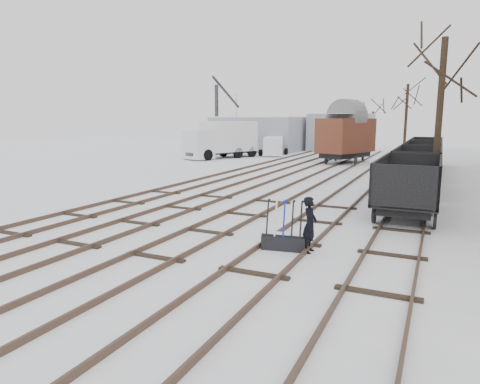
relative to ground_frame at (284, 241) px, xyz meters
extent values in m
plane|color=white|center=(-3.01, 0.74, -0.28)|extent=(120.00, 120.00, 0.00)
cube|color=black|center=(-9.73, 14.74, -0.21)|extent=(0.07, 52.00, 0.15)
cube|color=black|center=(-8.29, 14.74, -0.21)|extent=(0.07, 52.00, 0.15)
cube|color=black|center=(-9.01, 2.74, -0.26)|extent=(1.90, 0.20, 0.08)
cube|color=black|center=(-6.73, 14.74, -0.21)|extent=(0.07, 52.00, 0.15)
cube|color=black|center=(-5.29, 14.74, -0.21)|extent=(0.07, 52.00, 0.15)
cube|color=black|center=(-6.01, 2.74, -0.26)|extent=(1.90, 0.20, 0.08)
cube|color=black|center=(-3.73, 14.74, -0.21)|extent=(0.07, 52.00, 0.15)
cube|color=black|center=(-2.29, 14.74, -0.21)|extent=(0.07, 52.00, 0.15)
cube|color=black|center=(-3.01, 2.74, -0.26)|extent=(1.90, 0.20, 0.08)
cube|color=black|center=(-0.73, 14.74, -0.21)|extent=(0.07, 52.00, 0.15)
cube|color=black|center=(0.71, 14.74, -0.21)|extent=(0.07, 52.00, 0.15)
cube|color=black|center=(-0.01, 2.74, -0.26)|extent=(1.90, 0.20, 0.08)
cube|color=black|center=(2.27, 14.74, -0.21)|extent=(0.07, 52.00, 0.15)
cube|color=black|center=(3.71, 14.74, -0.21)|extent=(0.07, 52.00, 0.15)
cube|color=black|center=(2.99, 2.74, -0.26)|extent=(1.90, 0.20, 0.08)
cube|color=gray|center=(-16.01, 36.74, 1.72)|extent=(10.00, 8.00, 4.00)
cube|color=white|center=(-16.01, 36.74, 3.77)|extent=(9.80, 7.84, 0.10)
cube|color=gray|center=(-7.01, 40.74, 1.92)|extent=(7.00, 6.00, 4.40)
cube|color=white|center=(-7.01, 40.74, 4.17)|extent=(6.86, 5.88, 0.10)
cube|color=black|center=(0.00, 0.00, -0.06)|extent=(1.35, 0.61, 0.44)
cube|color=black|center=(0.00, 0.00, 0.18)|extent=(1.33, 0.49, 0.06)
cube|color=white|center=(0.00, 0.00, 0.22)|extent=(1.27, 0.44, 0.03)
cylinder|color=black|center=(-0.49, -0.08, 0.67)|extent=(0.10, 0.32, 1.08)
cylinder|color=silver|center=(-0.25, -0.04, 0.67)|extent=(0.10, 0.32, 1.08)
cylinder|color=#0D13AB|center=(0.00, 0.00, 0.67)|extent=(0.10, 0.32, 1.08)
cylinder|color=black|center=(0.25, 0.04, 0.67)|extent=(0.10, 0.32, 1.08)
cylinder|color=black|center=(0.49, 0.08, 0.67)|extent=(0.10, 0.32, 1.08)
imported|color=black|center=(0.75, 0.10, 0.54)|extent=(0.40, 0.60, 1.65)
cube|color=black|center=(2.99, 6.43, 0.33)|extent=(1.82, 5.01, 0.38)
cube|color=black|center=(2.99, 6.43, 0.52)|extent=(2.28, 5.69, 0.11)
cube|color=black|center=(1.90, 6.43, 1.28)|extent=(0.09, 5.69, 1.52)
cube|color=black|center=(4.08, 6.43, 1.28)|extent=(0.09, 5.69, 1.52)
cube|color=white|center=(2.99, 6.43, 0.62)|extent=(2.05, 5.46, 0.06)
cylinder|color=black|center=(1.95, 4.61, 0.05)|extent=(0.11, 0.66, 0.66)
cylinder|color=black|center=(4.03, 8.25, 0.05)|extent=(0.11, 0.66, 0.66)
cube|color=black|center=(2.99, 12.83, 0.33)|extent=(1.82, 5.01, 0.38)
cube|color=black|center=(2.99, 12.83, 0.52)|extent=(2.28, 5.69, 0.11)
cube|color=black|center=(1.90, 12.83, 1.28)|extent=(0.09, 5.69, 1.52)
cube|color=black|center=(4.08, 12.83, 1.28)|extent=(0.09, 5.69, 1.52)
cube|color=white|center=(2.99, 12.83, 0.62)|extent=(2.05, 5.46, 0.06)
cylinder|color=black|center=(1.95, 11.01, 0.05)|extent=(0.11, 0.66, 0.66)
cylinder|color=black|center=(4.03, 14.65, 0.05)|extent=(0.11, 0.66, 0.66)
cube|color=black|center=(2.99, 19.23, 0.33)|extent=(1.82, 5.01, 0.38)
cube|color=black|center=(2.99, 19.23, 0.52)|extent=(2.28, 5.69, 0.11)
cube|color=black|center=(1.90, 19.23, 1.28)|extent=(0.09, 5.69, 1.52)
cube|color=black|center=(4.08, 19.23, 1.28)|extent=(0.09, 5.69, 1.52)
cube|color=white|center=(2.99, 19.23, 0.62)|extent=(2.05, 5.46, 0.06)
cylinder|color=black|center=(1.95, 17.41, 0.05)|extent=(0.11, 0.66, 0.66)
cylinder|color=black|center=(4.03, 21.05, 0.05)|extent=(0.11, 0.66, 0.66)
cube|color=black|center=(2.99, 25.63, 0.33)|extent=(1.82, 5.01, 0.38)
cube|color=black|center=(2.99, 25.63, 0.52)|extent=(2.28, 5.69, 0.11)
cube|color=black|center=(1.90, 25.63, 1.28)|extent=(0.09, 5.69, 1.52)
cube|color=black|center=(4.08, 25.63, 1.28)|extent=(0.09, 5.69, 1.52)
cube|color=white|center=(2.99, 25.63, 0.62)|extent=(2.05, 5.46, 0.06)
cylinder|color=black|center=(1.95, 23.81, 0.05)|extent=(0.11, 0.66, 0.66)
cylinder|color=black|center=(4.03, 27.45, 0.05)|extent=(0.11, 0.66, 0.66)
cube|color=black|center=(-3.53, 26.31, 0.45)|extent=(3.70, 5.39, 0.45)
cube|color=#4C2316|center=(-3.53, 26.31, 2.13)|extent=(4.44, 6.20, 2.92)
cube|color=white|center=(-3.53, 26.31, 3.99)|extent=(4.09, 5.85, 0.04)
cylinder|color=black|center=(-4.77, 24.51, 0.11)|extent=(0.13, 0.79, 0.79)
cylinder|color=black|center=(-2.29, 28.11, 0.11)|extent=(0.13, 0.79, 0.79)
cube|color=black|center=(-15.54, 25.99, 0.29)|extent=(4.33, 7.79, 0.31)
cube|color=silver|center=(-15.54, 23.06, 1.13)|extent=(3.14, 2.92, 2.62)
cube|color=silver|center=(-15.54, 26.83, 1.81)|extent=(4.57, 6.03, 2.93)
cube|color=white|center=(-15.54, 26.83, 3.29)|extent=(4.48, 5.92, 0.04)
cylinder|color=black|center=(-16.69, 23.27, 0.24)|extent=(0.31, 1.05, 1.05)
cylinder|color=black|center=(-14.39, 28.92, 0.24)|extent=(0.31, 1.05, 1.05)
cube|color=silver|center=(-11.98, 30.88, 0.73)|extent=(3.19, 4.82, 1.82)
cube|color=white|center=(-11.98, 30.88, 1.65)|extent=(3.11, 4.70, 0.04)
cylinder|color=black|center=(-12.89, 29.46, 0.07)|extent=(0.22, 0.71, 0.71)
cylinder|color=black|center=(-11.07, 32.29, 0.07)|extent=(0.22, 0.71, 0.71)
cube|color=#2B2B30|center=(-20.01, 33.19, 0.10)|extent=(2.08, 2.08, 0.77)
cylinder|color=#2B2B30|center=(-20.01, 33.19, 3.58)|extent=(0.42, 0.42, 7.72)
cylinder|color=#2B2B30|center=(-20.01, 34.93, 6.67)|extent=(1.38, 4.85, 3.56)
cylinder|color=black|center=(-20.01, 36.96, 4.35)|extent=(0.04, 0.04, 4.34)
cylinder|color=black|center=(3.86, 10.54, 3.47)|extent=(0.30, 0.30, 7.50)
cylinder|color=black|center=(-3.68, 42.74, 2.07)|extent=(0.30, 0.30, 4.71)
cylinder|color=black|center=(0.44, 37.85, 3.46)|extent=(0.30, 0.30, 7.48)
camera|label=1|loc=(4.03, -11.67, 3.58)|focal=32.00mm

